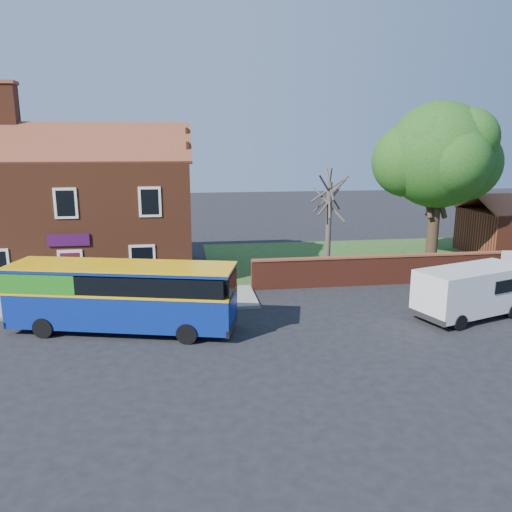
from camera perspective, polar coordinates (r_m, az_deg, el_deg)
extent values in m
plane|color=black|center=(19.21, -3.63, -10.02)|extent=(120.00, 120.00, 0.00)
cube|color=gray|center=(25.18, -20.94, -5.14)|extent=(18.00, 3.50, 0.12)
cube|color=slate|center=(23.55, -21.84, -6.40)|extent=(18.00, 0.15, 0.14)
cube|color=#426B28|center=(34.67, 16.37, -0.11)|extent=(26.00, 12.00, 0.04)
cube|color=brown|center=(29.99, -19.12, 4.04)|extent=(12.00, 8.00, 6.50)
cube|color=brown|center=(27.73, -20.52, 12.12)|extent=(12.30, 4.08, 2.16)
cube|color=brown|center=(31.66, -19.03, 12.21)|extent=(12.30, 4.08, 2.16)
cube|color=brown|center=(30.58, -26.48, 15.17)|extent=(0.90, 0.90, 2.20)
cube|color=black|center=(25.90, -20.94, 5.65)|extent=(1.10, 0.06, 1.50)
cube|color=#4C0F19|center=(26.50, -20.35, -1.88)|extent=(0.95, 0.04, 2.10)
cube|color=silver|center=(26.50, -20.35, -1.76)|extent=(1.20, 0.06, 2.30)
cube|color=#3A0D3B|center=(26.13, -20.64, 1.73)|extent=(2.00, 0.06, 0.60)
cube|color=maroon|center=(29.32, 21.29, -1.30)|extent=(22.00, 0.30, 1.50)
cube|color=brown|center=(29.15, 21.42, 0.22)|extent=(22.00, 0.38, 0.10)
cube|color=navy|center=(20.83, -14.94, -5.59)|extent=(9.23, 4.41, 1.42)
cube|color=#F5B00C|center=(20.63, -15.05, -3.72)|extent=(9.25, 4.43, 0.10)
cube|color=black|center=(20.51, -15.12, -2.57)|extent=(8.88, 4.34, 0.71)
cube|color=#26831C|center=(21.75, -22.40, -2.24)|extent=(3.52, 2.97, 0.76)
cube|color=navy|center=(20.40, -15.20, -1.29)|extent=(9.23, 4.41, 0.14)
cube|color=#F5B00C|center=(20.38, -15.21, -1.07)|extent=(9.27, 4.46, 0.06)
cylinder|color=black|center=(21.35, -23.10, -7.53)|extent=(0.85, 0.47, 0.81)
cylinder|color=black|center=(23.07, -20.62, -5.83)|extent=(0.85, 0.47, 0.81)
cylinder|color=black|center=(19.27, -7.87, -8.75)|extent=(0.85, 0.47, 0.81)
cylinder|color=black|center=(21.16, -6.52, -6.72)|extent=(0.85, 0.47, 0.81)
cube|color=silver|center=(23.51, 23.34, -3.55)|extent=(5.39, 3.46, 1.91)
cube|color=black|center=(25.17, 26.74, -2.14)|extent=(0.60, 1.65, 0.75)
cube|color=black|center=(25.62, 26.77, -4.57)|extent=(0.72, 1.94, 0.24)
cylinder|color=black|center=(22.02, 22.25, -7.04)|extent=(0.70, 0.41, 0.66)
cylinder|color=black|center=(23.22, 18.78, -5.75)|extent=(0.70, 0.41, 0.66)
cylinder|color=black|center=(25.53, 23.90, -4.52)|extent=(0.70, 0.41, 0.66)
cylinder|color=black|center=(33.50, 19.56, 2.80)|extent=(0.72, 0.72, 4.13)
sphere|color=#326F22|center=(33.07, 20.16, 10.78)|extent=(6.46, 6.46, 6.46)
sphere|color=#326F22|center=(34.33, 22.62, 9.73)|extent=(4.67, 4.67, 4.67)
sphere|color=#326F22|center=(32.80, 17.00, 10.36)|extent=(4.49, 4.49, 4.49)
cylinder|color=#4C4238|center=(28.22, 8.27, 2.93)|extent=(0.31, 0.31, 5.36)
cylinder|color=#4C4238|center=(27.96, 8.39, 6.80)|extent=(0.32, 2.62, 2.11)
cylinder|color=#4C4238|center=(27.98, 8.38, 6.41)|extent=(1.37, 1.93, 1.93)
cylinder|color=#4C4238|center=(27.94, 8.40, 7.19)|extent=(2.20, 1.01, 2.14)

